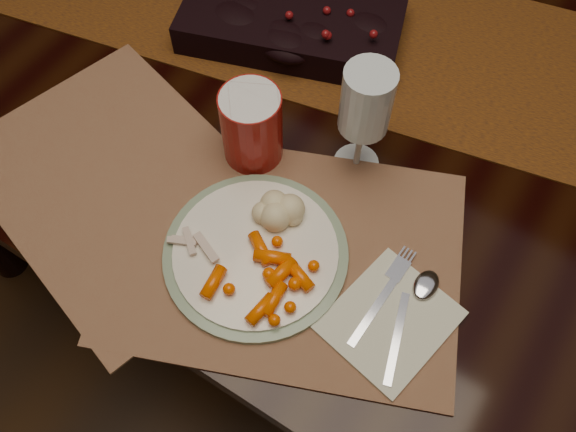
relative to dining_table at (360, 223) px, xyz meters
The scene contains 15 objects.
floor 0.38m from the dining_table, ahead, with size 5.00×5.00×0.00m, color black.
dining_table is the anchor object (origin of this frame).
table_runner 0.41m from the dining_table, 82.57° to the left, with size 1.84×0.38×0.00m, color #572C12.
centerpiece 0.47m from the dining_table, 162.42° to the left, with size 0.37×0.19×0.07m, color black, non-canonical shape.
placemat_main 0.48m from the dining_table, 89.29° to the right, with size 0.49×0.36×0.00m, color #9D6043.
placemat_second 0.57m from the dining_table, 129.05° to the right, with size 0.47×0.34×0.00m, color brown.
dinner_plate 0.51m from the dining_table, 95.61° to the right, with size 0.26×0.26×0.01m, color white.
baby_carrots 0.54m from the dining_table, 91.17° to the right, with size 0.12×0.10×0.02m, color #EC5200, non-canonical shape.
mashed_potatoes 0.49m from the dining_table, 97.64° to the right, with size 0.07×0.06×0.04m, color #D0BA7E, non-canonical shape.
turkey_shreds 0.55m from the dining_table, 106.63° to the right, with size 0.07×0.06×0.02m, color #BAA095, non-canonical shape.
napkin 0.52m from the dining_table, 61.01° to the right, with size 0.14×0.16×0.01m, color beige.
fork 0.51m from the dining_table, 63.40° to the right, with size 0.02×0.15×0.00m, color white, non-canonical shape.
spoon 0.53m from the dining_table, 57.74° to the right, with size 0.03×0.16×0.00m, color silver, non-canonical shape.
red_cup 0.49m from the dining_table, 126.91° to the right, with size 0.09×0.09×0.12m, color maroon.
wine_glass 0.49m from the dining_table, 84.44° to the right, with size 0.07×0.07×0.20m, color silver, non-canonical shape.
Camera 1 is at (0.20, -0.62, 1.53)m, focal length 38.00 mm.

